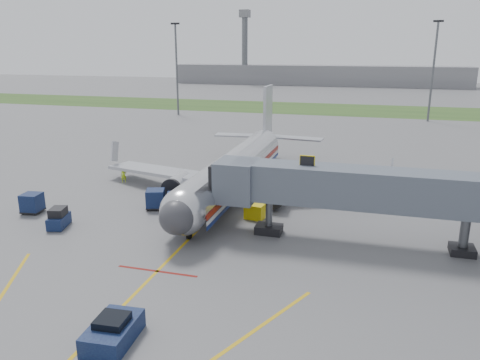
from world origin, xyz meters
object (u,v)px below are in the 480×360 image
(pushback_tug, at_px, (113,331))
(ramp_worker, at_px, (124,175))
(airliner, at_px, (235,169))
(baggage_tug, at_px, (59,219))
(belt_loader, at_px, (190,205))

(pushback_tug, distance_m, ramp_worker, 31.27)
(airliner, xyz_separation_m, ramp_worker, (-13.51, 0.22, -1.80))
(airliner, distance_m, ramp_worker, 13.63)
(airliner, bearing_deg, baggage_tug, -130.55)
(airliner, bearing_deg, ramp_worker, 179.08)
(pushback_tug, height_order, ramp_worker, ramp_worker)
(ramp_worker, bearing_deg, pushback_tug, -90.78)
(pushback_tug, distance_m, baggage_tug, 18.83)
(baggage_tug, relative_size, belt_loader, 0.59)
(baggage_tug, relative_size, ramp_worker, 1.62)
(pushback_tug, relative_size, baggage_tug, 1.33)
(airliner, xyz_separation_m, baggage_tug, (-11.89, -13.89, -1.87))
(belt_loader, relative_size, ramp_worker, 2.76)
(ramp_worker, bearing_deg, baggage_tug, -112.54)
(pushback_tug, xyz_separation_m, ramp_worker, (-14.84, 27.53, 0.23))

